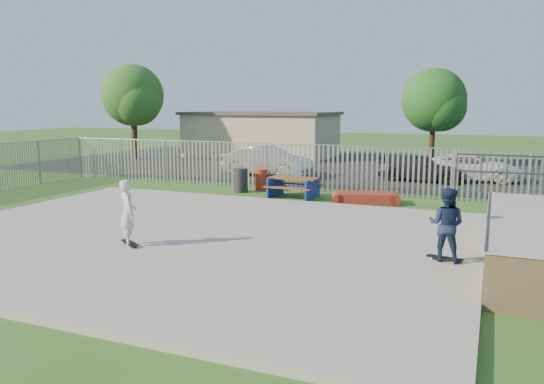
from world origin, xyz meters
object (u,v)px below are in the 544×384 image
at_px(trash_bin_grey, 241,180).
at_px(car_dark, 420,168).
at_px(picnic_table, 294,187).
at_px(tree_left, 133,96).
at_px(tree_mid, 434,100).
at_px(skater_white, 128,213).
at_px(car_white, 471,167).
at_px(skater_navy, 446,224).
at_px(car_silver, 267,161).
at_px(trash_bin_red, 261,180).
at_px(funbox, 366,198).

xyz_separation_m(trash_bin_grey, car_dark, (6.56, 6.32, 0.13)).
relative_size(picnic_table, tree_left, 0.31).
height_order(tree_mid, skater_white, tree_mid).
distance_m(trash_bin_grey, car_white, 11.46).
bearing_deg(car_dark, skater_navy, -163.87).
distance_m(car_silver, skater_navy, 16.25).
bearing_deg(car_white, trash_bin_red, 124.40).
xyz_separation_m(picnic_table, tree_left, (-15.57, 10.48, 3.90)).
bearing_deg(car_silver, funbox, -127.08).
height_order(funbox, skater_navy, skater_navy).
distance_m(trash_bin_red, skater_white, 10.32).
height_order(tree_mid, skater_navy, tree_mid).
distance_m(trash_bin_red, skater_navy, 11.98).
bearing_deg(tree_left, skater_navy, -39.10).
xyz_separation_m(picnic_table, car_white, (6.28, 7.73, 0.26)).
bearing_deg(skater_navy, trash_bin_grey, -31.59).
xyz_separation_m(funbox, car_silver, (-6.47, 5.74, 0.58)).
distance_m(picnic_table, car_silver, 6.57).
relative_size(tree_left, skater_navy, 3.87).
relative_size(trash_bin_grey, car_dark, 0.24).
bearing_deg(car_white, tree_mid, 18.36).
relative_size(funbox, tree_mid, 0.39).
height_order(car_white, tree_mid, tree_mid).
bearing_deg(skater_navy, car_silver, -43.02).
distance_m(tree_mid, skater_white, 23.64).
relative_size(car_silver, car_white, 1.00).
height_order(funbox, tree_left, tree_left).
distance_m(car_dark, tree_left, 20.28).
bearing_deg(skater_navy, car_white, -80.18).
distance_m(car_white, tree_left, 22.32).
xyz_separation_m(trash_bin_grey, skater_navy, (8.91, -7.76, 0.48)).
xyz_separation_m(picnic_table, car_dark, (4.02, 6.74, 0.22)).
relative_size(car_white, tree_left, 0.73).
relative_size(trash_bin_red, tree_left, 0.14).
relative_size(trash_bin_grey, skater_navy, 0.60).
bearing_deg(picnic_table, trash_bin_grey, 173.20).
height_order(trash_bin_red, car_dark, car_dark).
bearing_deg(funbox, tree_mid, 69.37).
relative_size(funbox, skater_white, 1.38).
bearing_deg(funbox, picnic_table, 158.64).
relative_size(trash_bin_grey, skater_white, 0.60).
distance_m(funbox, tree_left, 21.77).
distance_m(picnic_table, funbox, 2.96).
bearing_deg(skater_white, trash_bin_red, -41.03).
distance_m(car_dark, tree_mid, 7.95).
distance_m(tree_mid, skater_navy, 21.67).
bearing_deg(tree_left, picnic_table, -33.95).
distance_m(funbox, tree_mid, 14.67).
bearing_deg(picnic_table, trash_bin_red, 149.97).
bearing_deg(funbox, skater_white, -131.65).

